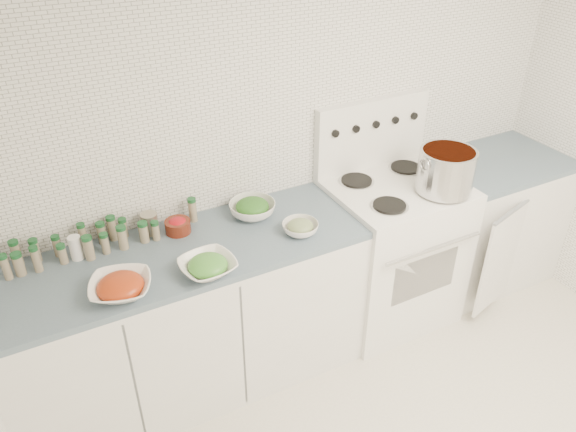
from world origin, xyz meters
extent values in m
cube|color=white|center=(0.00, 1.51, 1.25)|extent=(3.50, 0.02, 2.50)
cube|color=white|center=(-0.82, 1.19, 0.43)|extent=(1.85, 0.62, 0.86)
cube|color=#4A606F|center=(-0.82, 1.19, 0.88)|extent=(1.85, 0.62, 0.03)
cube|color=white|center=(0.48, 1.18, 0.46)|extent=(0.76, 0.65, 0.92)
cube|color=black|center=(0.48, 0.86, 0.50)|extent=(0.45, 0.01, 0.28)
cylinder|color=silver|center=(0.48, 0.82, 0.72)|extent=(0.65, 0.02, 0.02)
cube|color=white|center=(0.48, 1.18, 0.93)|extent=(0.76, 0.65, 0.01)
cube|color=white|center=(0.48, 1.47, 1.15)|extent=(0.76, 0.06, 0.43)
cylinder|color=silver|center=(0.30, 1.02, 0.94)|extent=(0.21, 0.21, 0.01)
cylinder|color=black|center=(0.30, 1.02, 0.94)|extent=(0.18, 0.18, 0.01)
cylinder|color=silver|center=(0.66, 1.02, 0.94)|extent=(0.21, 0.21, 0.01)
cylinder|color=black|center=(0.66, 1.02, 0.94)|extent=(0.18, 0.18, 0.01)
cylinder|color=silver|center=(0.30, 1.33, 0.94)|extent=(0.21, 0.21, 0.01)
cylinder|color=black|center=(0.30, 1.33, 0.94)|extent=(0.18, 0.18, 0.01)
cylinder|color=silver|center=(0.66, 1.33, 0.94)|extent=(0.21, 0.21, 0.01)
cylinder|color=black|center=(0.66, 1.33, 0.94)|extent=(0.18, 0.18, 0.01)
cylinder|color=black|center=(0.20, 1.44, 1.22)|extent=(0.04, 0.02, 0.04)
cylinder|color=black|center=(0.34, 1.44, 1.22)|extent=(0.04, 0.02, 0.04)
cylinder|color=black|center=(0.48, 1.44, 1.22)|extent=(0.04, 0.02, 0.04)
cylinder|color=black|center=(0.62, 1.44, 1.22)|extent=(0.04, 0.02, 0.04)
cylinder|color=black|center=(0.76, 1.44, 1.22)|extent=(0.04, 0.02, 0.04)
cube|color=white|center=(1.30, 1.19, 0.43)|extent=(0.89, 0.62, 0.86)
cube|color=#4A606F|center=(1.30, 1.19, 0.88)|extent=(0.89, 0.62, 0.03)
cube|color=white|center=(1.06, 0.83, 0.43)|extent=(0.39, 0.13, 0.70)
cylinder|color=silver|center=(0.67, 1.01, 1.07)|extent=(0.32, 0.32, 0.24)
cylinder|color=#BF481B|center=(0.67, 1.01, 1.17)|extent=(0.28, 0.28, 0.03)
torus|color=silver|center=(0.50, 1.01, 1.14)|extent=(0.01, 0.08, 0.08)
torus|color=silver|center=(0.83, 1.01, 1.14)|extent=(0.01, 0.08, 0.08)
imported|color=white|center=(-1.16, 1.01, 0.93)|extent=(0.34, 0.34, 0.07)
ellipsoid|color=#A82E0E|center=(-1.16, 1.01, 0.95)|extent=(0.19, 0.19, 0.09)
imported|color=white|center=(-0.77, 0.97, 0.93)|extent=(0.28, 0.28, 0.06)
ellipsoid|color=#43832B|center=(-0.77, 0.97, 0.94)|extent=(0.18, 0.18, 0.08)
imported|color=white|center=(-0.38, 1.33, 0.94)|extent=(0.33, 0.33, 0.08)
ellipsoid|color=#2A5518|center=(-0.38, 1.33, 0.96)|extent=(0.18, 0.18, 0.08)
imported|color=white|center=(-0.23, 1.06, 0.93)|extent=(0.21, 0.21, 0.06)
ellipsoid|color=#2C5220|center=(-0.23, 1.06, 0.94)|extent=(0.13, 0.13, 0.06)
cylinder|color=#551B0E|center=(-0.78, 1.36, 0.93)|extent=(0.13, 0.13, 0.07)
ellipsoid|color=#AF110C|center=(-0.78, 1.36, 0.96)|extent=(0.10, 0.10, 0.05)
cylinder|color=white|center=(-1.28, 1.37, 0.96)|extent=(0.07, 0.07, 0.12)
cylinder|color=gray|center=(-0.91, 1.42, 0.96)|extent=(0.09, 0.09, 0.11)
cylinder|color=gray|center=(-1.54, 1.44, 0.96)|extent=(0.04, 0.04, 0.12)
cylinder|color=#154C23|center=(-1.54, 1.44, 1.03)|extent=(0.05, 0.05, 0.02)
cylinder|color=gray|center=(-1.46, 1.44, 0.95)|extent=(0.04, 0.04, 0.11)
cylinder|color=#154C23|center=(-1.46, 1.44, 1.01)|extent=(0.04, 0.04, 0.02)
cylinder|color=gray|center=(-1.36, 1.44, 0.95)|extent=(0.04, 0.04, 0.09)
cylinder|color=#154C23|center=(-1.36, 1.44, 1.00)|extent=(0.04, 0.04, 0.02)
cylinder|color=gray|center=(-1.23, 1.45, 0.96)|extent=(0.04, 0.04, 0.12)
cylinder|color=#154C23|center=(-1.23, 1.45, 1.03)|extent=(0.04, 0.04, 0.02)
cylinder|color=gray|center=(-1.15, 1.44, 0.95)|extent=(0.04, 0.04, 0.10)
cylinder|color=#154C23|center=(-1.15, 1.44, 1.01)|extent=(0.05, 0.05, 0.02)
cylinder|color=gray|center=(-1.04, 1.45, 0.94)|extent=(0.04, 0.04, 0.09)
cylinder|color=#154C23|center=(-1.04, 1.45, 1.00)|extent=(0.04, 0.04, 0.02)
cylinder|color=gray|center=(-1.09, 1.45, 0.96)|extent=(0.04, 0.04, 0.12)
cylinder|color=#154C23|center=(-1.09, 1.45, 1.03)|extent=(0.05, 0.05, 0.02)
cylinder|color=gray|center=(-0.68, 1.43, 0.96)|extent=(0.04, 0.04, 0.12)
cylinder|color=#154C23|center=(-0.68, 1.43, 1.03)|extent=(0.05, 0.05, 0.02)
cylinder|color=gray|center=(-1.54, 1.36, 0.95)|extent=(0.05, 0.05, 0.10)
cylinder|color=#154C23|center=(-1.54, 1.36, 1.01)|extent=(0.05, 0.05, 0.02)
cylinder|color=gray|center=(-1.46, 1.35, 0.96)|extent=(0.04, 0.04, 0.12)
cylinder|color=#154C23|center=(-1.46, 1.35, 1.03)|extent=(0.04, 0.04, 0.02)
cylinder|color=gray|center=(-1.35, 1.36, 0.94)|extent=(0.04, 0.04, 0.09)
cylinder|color=#154C23|center=(-1.35, 1.36, 0.99)|extent=(0.04, 0.04, 0.02)
cylinder|color=gray|center=(-1.23, 1.34, 0.96)|extent=(0.05, 0.05, 0.11)
cylinder|color=#154C23|center=(-1.23, 1.34, 1.02)|extent=(0.05, 0.05, 0.02)
cylinder|color=gray|center=(-1.15, 1.35, 0.95)|extent=(0.04, 0.04, 0.09)
cylinder|color=#154C23|center=(-1.15, 1.35, 1.00)|extent=(0.04, 0.04, 0.02)
cylinder|color=gray|center=(-1.07, 1.35, 0.96)|extent=(0.05, 0.05, 0.11)
cylinder|color=#154C23|center=(-1.07, 1.35, 1.02)|extent=(0.05, 0.05, 0.02)
cylinder|color=gray|center=(-0.96, 1.36, 0.95)|extent=(0.05, 0.05, 0.09)
cylinder|color=#154C23|center=(-0.96, 1.36, 1.00)|extent=(0.05, 0.05, 0.02)
cylinder|color=gray|center=(-0.90, 1.35, 0.94)|extent=(0.04, 0.04, 0.09)
cylinder|color=#154C23|center=(-0.90, 1.35, 1.00)|extent=(0.04, 0.04, 0.02)
cylinder|color=gray|center=(-1.59, 1.35, 0.96)|extent=(0.04, 0.04, 0.12)
cylinder|color=#154C23|center=(-1.59, 1.35, 1.02)|extent=(0.04, 0.04, 0.02)
camera|label=1|loc=(-1.41, -1.03, 2.51)|focal=35.00mm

